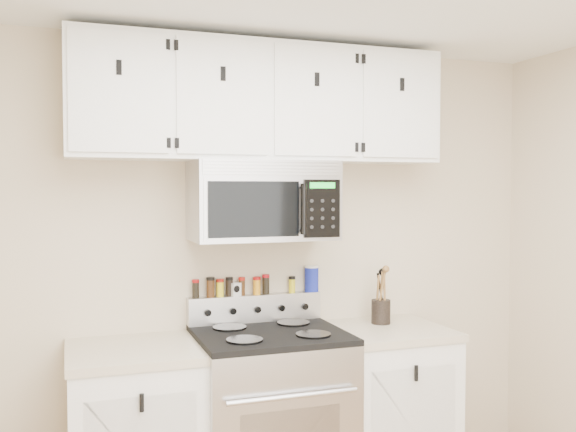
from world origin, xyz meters
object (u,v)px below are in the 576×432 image
(range, at_px, (270,420))
(utensil_crock, at_px, (381,310))
(microwave, at_px, (263,201))
(salt_canister, at_px, (312,279))

(range, bearing_deg, utensil_crock, 9.72)
(range, relative_size, utensil_crock, 3.46)
(microwave, xyz_separation_m, utensil_crock, (0.70, -0.01, -0.63))
(range, distance_m, microwave, 1.15)
(microwave, relative_size, salt_canister, 5.11)
(utensil_crock, relative_size, salt_canister, 2.14)
(salt_canister, bearing_deg, microwave, -155.39)
(range, height_order, microwave, microwave)
(microwave, distance_m, utensil_crock, 0.94)
(range, height_order, salt_canister, salt_canister)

